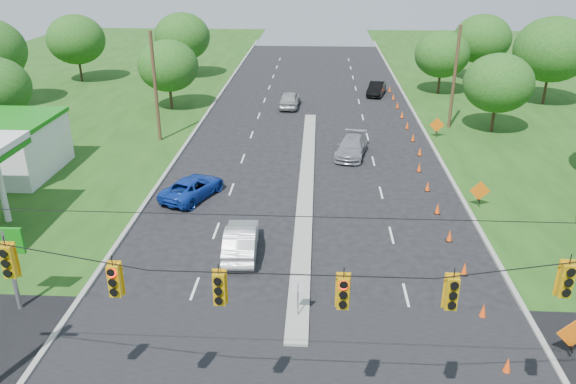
{
  "coord_description": "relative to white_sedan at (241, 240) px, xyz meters",
  "views": [
    {
      "loc": [
        0.68,
        -14.35,
        14.94
      ],
      "look_at": [
        -0.83,
        13.39,
        2.8
      ],
      "focal_mm": 35.0,
      "sensor_mm": 36.0,
      "label": 1
    }
  ],
  "objects": [
    {
      "name": "work_sign_1",
      "position": [
        14.01,
        6.45,
        0.31
      ],
      "size": [
        1.27,
        0.58,
        1.37
      ],
      "color": "black",
      "rests_on": "ground"
    },
    {
      "name": "tree_11",
      "position": [
        23.21,
        43.45,
        4.18
      ],
      "size": [
        6.72,
        6.72,
        7.84
      ],
      "color": "black",
      "rests_on": "ground"
    },
    {
      "name": "utility_pole_far_right",
      "position": [
        15.71,
        23.45,
        3.72
      ],
      "size": [
        0.28,
        0.28,
        9.0
      ],
      "primitive_type": "cylinder",
      "color": "#422D1C",
      "rests_on": "ground"
    },
    {
      "name": "silver_car_far",
      "position": [
        6.58,
        15.63,
        -0.04
      ],
      "size": [
        3.02,
        5.42,
        1.49
      ],
      "primitive_type": "imported",
      "rotation": [
        0.0,
        0.0,
        -0.19
      ],
      "color": "gray",
      "rests_on": "ground"
    },
    {
      "name": "cone_8",
      "position": [
        11.93,
        19.45,
        -0.43
      ],
      "size": [
        0.32,
        0.32,
        0.7
      ],
      "primitive_type": "cone",
      "color": "#FF4E11",
      "rests_on": "ground"
    },
    {
      "name": "cone_13",
      "position": [
        11.93,
        36.95,
        -0.43
      ],
      "size": [
        0.32,
        0.32,
        0.7
      ],
      "primitive_type": "cone",
      "color": "#FF4E11",
      "rests_on": "ground"
    },
    {
      "name": "tree_5",
      "position": [
        -10.79,
        28.45,
        3.56
      ],
      "size": [
        5.88,
        5.88,
        6.86
      ],
      "color": "black",
      "rests_on": "ground"
    },
    {
      "name": "cone_12",
      "position": [
        11.93,
        33.45,
        -0.43
      ],
      "size": [
        0.32,
        0.32,
        0.7
      ],
      "primitive_type": "cone",
      "color": "#FF4E11",
      "rests_on": "ground"
    },
    {
      "name": "curb_left",
      "position": [
        -6.89,
        18.45,
        -0.78
      ],
      "size": [
        0.25,
        110.0,
        0.16
      ],
      "primitive_type": "cube",
      "color": "gray",
      "rests_on": "ground"
    },
    {
      "name": "median_sign",
      "position": [
        3.21,
        -5.55,
        0.68
      ],
      "size": [
        0.55,
        0.06,
        2.05
      ],
      "color": "gray",
      "rests_on": "ground"
    },
    {
      "name": "white_sedan",
      "position": [
        0.0,
        0.0,
        0.0
      ],
      "size": [
        1.89,
        4.81,
        1.56
      ],
      "primitive_type": "imported",
      "rotation": [
        0.0,
        0.0,
        3.19
      ],
      "color": "silver",
      "rests_on": "ground"
    },
    {
      "name": "tree_12",
      "position": [
        17.21,
        36.45,
        3.56
      ],
      "size": [
        5.88,
        5.88,
        6.86
      ],
      "color": "black",
      "rests_on": "ground"
    },
    {
      "name": "cone_0",
      "position": [
        11.33,
        -8.55,
        -0.43
      ],
      "size": [
        0.32,
        0.32,
        0.7
      ],
      "primitive_type": "cone",
      "color": "#FF4E11",
      "rests_on": "ground"
    },
    {
      "name": "silver_car_oncoming",
      "position": [
        1.03,
        29.83,
        0.03
      ],
      "size": [
        2.2,
        4.86,
        1.62
      ],
      "primitive_type": "imported",
      "rotation": [
        0.0,
        0.0,
        3.08
      ],
      "color": "#9D9D9D",
      "rests_on": "ground"
    },
    {
      "name": "dark_car_receding",
      "position": [
        10.29,
        35.44,
        -0.04
      ],
      "size": [
        2.58,
        4.7,
        1.47
      ],
      "primitive_type": "imported",
      "rotation": [
        0.0,
        0.0,
        -0.24
      ],
      "color": "black",
      "rests_on": "ground"
    },
    {
      "name": "signal_span",
      "position": [
        3.16,
        -12.55,
        4.19
      ],
      "size": [
        25.6,
        0.32,
        9.0
      ],
      "color": "#422D1C",
      "rests_on": "ground"
    },
    {
      "name": "work_sign_2",
      "position": [
        14.01,
        20.45,
        0.31
      ],
      "size": [
        1.27,
        0.58,
        1.37
      ],
      "color": "black",
      "rests_on": "ground"
    },
    {
      "name": "cone_1",
      "position": [
        11.33,
        -5.05,
        -0.43
      ],
      "size": [
        0.32,
        0.32,
        0.7
      ],
      "primitive_type": "cone",
      "color": "#FF4E11",
      "rests_on": "ground"
    },
    {
      "name": "cone_4",
      "position": [
        11.33,
        5.45,
        -0.43
      ],
      "size": [
        0.32,
        0.32,
        0.7
      ],
      "primitive_type": "cone",
      "color": "#FF4E11",
      "rests_on": "ground"
    },
    {
      "name": "cone_3",
      "position": [
        11.33,
        1.95,
        -0.43
      ],
      "size": [
        0.32,
        0.32,
        0.7
      ],
      "primitive_type": "cone",
      "color": "#FF4E11",
      "rests_on": "ground"
    },
    {
      "name": "tree_6",
      "position": [
        -12.79,
        43.45,
        4.18
      ],
      "size": [
        6.72,
        6.72,
        7.84
      ],
      "color": "black",
      "rests_on": "ground"
    },
    {
      "name": "tree_4",
      "position": [
        -24.79,
        40.45,
        4.18
      ],
      "size": [
        6.72,
        6.72,
        7.84
      ],
      "color": "black",
      "rests_on": "ground"
    },
    {
      "name": "cone_5",
      "position": [
        11.33,
        8.95,
        -0.43
      ],
      "size": [
        0.32,
        0.32,
        0.7
      ],
      "primitive_type": "cone",
      "color": "#FF4E11",
      "rests_on": "ground"
    },
    {
      "name": "cone_10",
      "position": [
        11.93,
        26.45,
        -0.43
      ],
      "size": [
        0.32,
        0.32,
        0.7
      ],
      "primitive_type": "cone",
      "color": "#FF4E11",
      "rests_on": "ground"
    },
    {
      "name": "utility_pole_far_left",
      "position": [
        -9.29,
        18.45,
        3.72
      ],
      "size": [
        0.28,
        0.28,
        9.0
      ],
      "primitive_type": "cylinder",
      "color": "#422D1C",
      "rests_on": "ground"
    },
    {
      "name": "cone_9",
      "position": [
        11.93,
        22.95,
        -0.43
      ],
      "size": [
        0.32,
        0.32,
        0.7
      ],
      "primitive_type": "cone",
      "color": "#FF4E11",
      "rests_on": "ground"
    },
    {
      "name": "cone_11",
      "position": [
        11.93,
        29.95,
        -0.43
      ],
      "size": [
        0.32,
        0.32,
        0.7
      ],
      "primitive_type": "cone",
      "color": "#FF4E11",
      "rests_on": "ground"
    },
    {
      "name": "cone_7",
      "position": [
        11.93,
        15.95,
        -0.43
      ],
      "size": [
        0.32,
        0.32,
        0.7
      ],
      "primitive_type": "cone",
      "color": "#FF4E11",
      "rests_on": "ground"
    },
    {
      "name": "curb_right",
      "position": [
        13.31,
        18.45,
        -0.78
      ],
      "size": [
        0.25,
        110.0,
        0.16
      ],
      "primitive_type": "cube",
      "color": "gray",
      "rests_on": "ground"
    },
    {
      "name": "work_sign_0",
      "position": [
        14.01,
        -7.55,
        0.31
      ],
      "size": [
        1.27,
        0.58,
        1.37
      ],
      "color": "black",
      "rests_on": "ground"
    },
    {
      "name": "tree_10",
      "position": [
        27.21,
        32.45,
        4.8
      ],
      "size": [
        7.56,
        7.56,
        8.82
      ],
      "color": "black",
      "rests_on": "ground"
    },
    {
      "name": "tree_9",
      "position": [
        19.21,
        22.45,
        3.56
      ],
      "size": [
        5.88,
        5.88,
        6.86
      ],
      "color": "black",
      "rests_on": "ground"
    },
    {
      "name": "blue_pickup",
      "position": [
        -4.09,
        7.07,
        -0.09
      ],
      "size": [
        4.05,
        5.48,
        1.38
      ],
      "primitive_type": "imported",
      "rotation": [
        0.0,
        0.0,
        2.74
      ],
      "color": "#12349E",
      "rests_on": "ground"
    },
    {
      "name": "cone_2",
      "position": [
        11.33,
        -1.55,
        -0.43
      ],
      "size": [
        0.32,
        0.32,
        0.7
      ],
      "primitive_type": "cone",
      "color": "#FF4E11",
      "rests_on": "ground"
    },
    {
      "name": "median",
      "position": [
        3.21,
        9.45,
        -0.78
      ],
      "size": [
        1.0,
        34.0,
        0.18
      ],
      "primitive_type": "cube",
      "color": "gray",
      "rests_on": "ground"
    },
    {
      "name": "cone_6",
      "position": [
        11.33,
        12.45,
        -0.43
      ],
      "size": [
        0.32,
        0.32,
        0.7
      ],
      "primitive_type": "cone",
      "color": "#FF4E11",
      "rests_on": "ground"
    }
  ]
}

